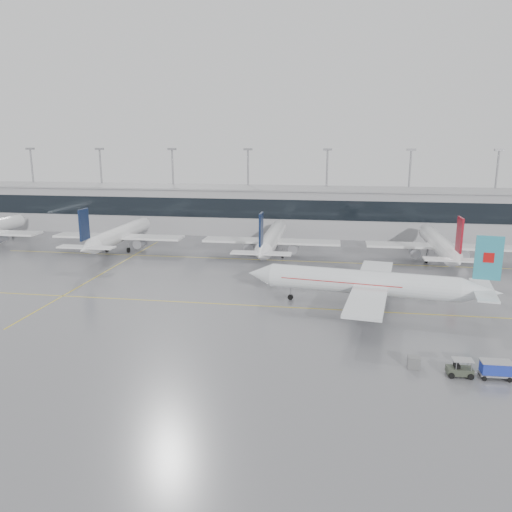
% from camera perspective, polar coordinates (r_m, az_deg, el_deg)
% --- Properties ---
extents(ground, '(320.00, 320.00, 0.00)m').
position_cam_1_polar(ground, '(77.04, -1.38, -5.62)').
color(ground, slate).
rests_on(ground, ground).
extents(taxi_line_main, '(120.00, 0.25, 0.01)m').
position_cam_1_polar(taxi_line_main, '(77.03, -1.38, -5.62)').
color(taxi_line_main, gold).
rests_on(taxi_line_main, ground).
extents(taxi_line_north, '(120.00, 0.25, 0.01)m').
position_cam_1_polar(taxi_line_north, '(105.56, 1.50, -0.46)').
color(taxi_line_north, gold).
rests_on(taxi_line_north, ground).
extents(taxi_line_cross, '(0.25, 60.00, 0.01)m').
position_cam_1_polar(taxi_line_cross, '(99.98, -16.98, -1.81)').
color(taxi_line_cross, gold).
rests_on(taxi_line_cross, ground).
extents(terminal, '(180.00, 15.00, 12.00)m').
position_cam_1_polar(terminal, '(135.72, 3.27, 5.13)').
color(terminal, '#959498').
rests_on(terminal, ground).
extents(terminal_glass, '(180.00, 0.20, 5.00)m').
position_cam_1_polar(terminal_glass, '(128.08, 2.94, 5.34)').
color(terminal_glass, black).
rests_on(terminal_glass, ground).
extents(terminal_roof, '(182.00, 16.00, 0.40)m').
position_cam_1_polar(terminal_roof, '(135.01, 3.30, 7.74)').
color(terminal_roof, gray).
rests_on(terminal_roof, ground).
extents(light_masts, '(156.40, 1.00, 22.60)m').
position_cam_1_polar(light_masts, '(140.86, 3.55, 8.42)').
color(light_masts, gray).
rests_on(light_masts, ground).
extents(air_canada_jet, '(37.57, 30.57, 11.92)m').
position_cam_1_polar(air_canada_jet, '(76.80, 12.89, -3.06)').
color(air_canada_jet, white).
rests_on(air_canada_jet, ground).
extents(parked_jet_b, '(29.64, 36.96, 11.72)m').
position_cam_1_polar(parked_jet_b, '(117.80, -15.39, 2.34)').
color(parked_jet_b, white).
rests_on(parked_jet_b, ground).
extents(parked_jet_c, '(29.64, 36.96, 11.72)m').
position_cam_1_polar(parked_jet_c, '(108.34, 1.77, 1.90)').
color(parked_jet_c, white).
rests_on(parked_jet_c, ground).
extents(parked_jet_d, '(29.64, 36.96, 11.72)m').
position_cam_1_polar(parked_jet_d, '(109.76, 20.22, 1.24)').
color(parked_jet_d, white).
rests_on(parked_jet_d, ground).
extents(baggage_tug, '(3.99, 1.71, 1.93)m').
position_cam_1_polar(baggage_tug, '(58.98, 22.25, -11.98)').
color(baggage_tug, '#343A2E').
rests_on(baggage_tug, ground).
extents(baggage_cart, '(3.19, 1.83, 1.95)m').
position_cam_1_polar(baggage_cart, '(59.81, 25.69, -11.48)').
color(baggage_cart, gray).
rests_on(baggage_cart, ground).
extents(gse_unit, '(1.44, 1.35, 1.34)m').
position_cam_1_polar(gse_unit, '(59.23, 17.59, -11.50)').
color(gse_unit, slate).
rests_on(gse_unit, ground).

